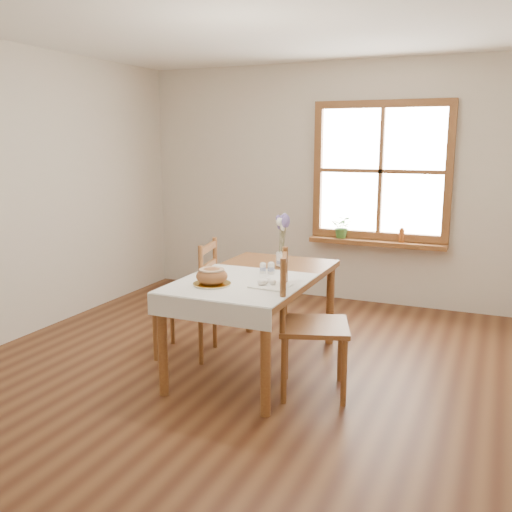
{
  "coord_description": "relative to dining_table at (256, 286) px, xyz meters",
  "views": [
    {
      "loc": [
        1.72,
        -3.64,
        1.79
      ],
      "look_at": [
        0.0,
        0.3,
        0.9
      ],
      "focal_mm": 40.0,
      "sensor_mm": 36.0,
      "label": 1
    }
  ],
  "objects": [
    {
      "name": "ground",
      "position": [
        0.0,
        -0.3,
        -0.66
      ],
      "size": [
        5.0,
        5.0,
        0.0
      ],
      "primitive_type": "plane",
      "color": "brown",
      "rests_on": "ground"
    },
    {
      "name": "room_walls",
      "position": [
        0.0,
        -0.3,
        1.04
      ],
      "size": [
        4.6,
        5.1,
        2.65
      ],
      "color": "beige",
      "rests_on": "ground"
    },
    {
      "name": "window",
      "position": [
        0.5,
        2.17,
        0.79
      ],
      "size": [
        1.46,
        0.08,
        1.46
      ],
      "color": "brown",
      "rests_on": "ground"
    },
    {
      "name": "window_sill",
      "position": [
        0.5,
        2.1,
        0.03
      ],
      "size": [
        1.46,
        0.2,
        0.05
      ],
      "color": "brown",
      "rests_on": "ground"
    },
    {
      "name": "dining_table",
      "position": [
        0.0,
        0.0,
        0.0
      ],
      "size": [
        0.9,
        1.6,
        0.75
      ],
      "color": "brown",
      "rests_on": "ground"
    },
    {
      "name": "table_linen",
      "position": [
        0.0,
        -0.3,
        0.09
      ],
      "size": [
        0.91,
        0.99,
        0.01
      ],
      "primitive_type": "cube",
      "color": "silver",
      "rests_on": "dining_table"
    },
    {
      "name": "chair_left",
      "position": [
        -0.65,
        0.01,
        -0.18
      ],
      "size": [
        0.56,
        0.54,
        0.97
      ],
      "primitive_type": null,
      "rotation": [
        0.0,
        0.0,
        -1.38
      ],
      "color": "brown",
      "rests_on": "ground"
    },
    {
      "name": "chair_right",
      "position": [
        0.56,
        -0.27,
        -0.16
      ],
      "size": [
        0.62,
        0.61,
        1.02
      ],
      "primitive_type": null,
      "rotation": [
        0.0,
        0.0,
        1.9
      ],
      "color": "brown",
      "rests_on": "ground"
    },
    {
      "name": "bread_plate",
      "position": [
        -0.15,
        -0.45,
        0.1
      ],
      "size": [
        0.29,
        0.29,
        0.01
      ],
      "primitive_type": "cylinder",
      "rotation": [
        0.0,
        0.0,
        -0.12
      ],
      "color": "silver",
      "rests_on": "table_linen"
    },
    {
      "name": "bread_loaf",
      "position": [
        -0.15,
        -0.45,
        0.17
      ],
      "size": [
        0.23,
        0.23,
        0.12
      ],
      "primitive_type": "ellipsoid",
      "color": "#A3643A",
      "rests_on": "bread_plate"
    },
    {
      "name": "egg_napkin",
      "position": [
        0.25,
        -0.32,
        0.1
      ],
      "size": [
        0.28,
        0.24,
        0.01
      ],
      "primitive_type": "cube",
      "rotation": [
        0.0,
        0.0,
        -0.09
      ],
      "color": "silver",
      "rests_on": "table_linen"
    },
    {
      "name": "eggs",
      "position": [
        0.25,
        -0.32,
        0.13
      ],
      "size": [
        0.21,
        0.2,
        0.04
      ],
      "primitive_type": null,
      "rotation": [
        0.0,
        0.0,
        -0.09
      ],
      "color": "white",
      "rests_on": "egg_napkin"
    },
    {
      "name": "salt_shaker",
      "position": [
        0.05,
        0.03,
        0.14
      ],
      "size": [
        0.05,
        0.05,
        0.09
      ],
      "primitive_type": "cylinder",
      "rotation": [
        0.0,
        0.0,
        0.07
      ],
      "color": "silver",
      "rests_on": "table_linen"
    },
    {
      "name": "pepper_shaker",
      "position": [
        0.11,
        0.04,
        0.14
      ],
      "size": [
        0.07,
        0.07,
        0.1
      ],
      "primitive_type": "cylinder",
      "rotation": [
        0.0,
        0.0,
        0.32
      ],
      "color": "silver",
      "rests_on": "table_linen"
    },
    {
      "name": "flower_vase",
      "position": [
        0.08,
        0.36,
        0.14
      ],
      "size": [
        0.11,
        0.11,
        0.11
      ],
      "primitive_type": "cylinder",
      "rotation": [
        0.0,
        0.0,
        -0.08
      ],
      "color": "silver",
      "rests_on": "dining_table"
    },
    {
      "name": "lavender_bouquet",
      "position": [
        0.08,
        0.36,
        0.36
      ],
      "size": [
        0.17,
        0.17,
        0.33
      ],
      "primitive_type": null,
      "color": "#60508E",
      "rests_on": "flower_vase"
    },
    {
      "name": "potted_plant",
      "position": [
        0.12,
        2.1,
        0.14
      ],
      "size": [
        0.22,
        0.24,
        0.19
      ],
      "primitive_type": "imported",
      "rotation": [
        0.0,
        0.0,
        -0.0
      ],
      "color": "#3B6E2C",
      "rests_on": "window_sill"
    },
    {
      "name": "amber_bottle",
      "position": [
        0.76,
        2.1,
        0.13
      ],
      "size": [
        0.06,
        0.06,
        0.16
      ],
      "primitive_type": "cylinder",
      "rotation": [
        0.0,
        0.0,
        0.19
      ],
      "color": "#9A4B1C",
      "rests_on": "window_sill"
    }
  ]
}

